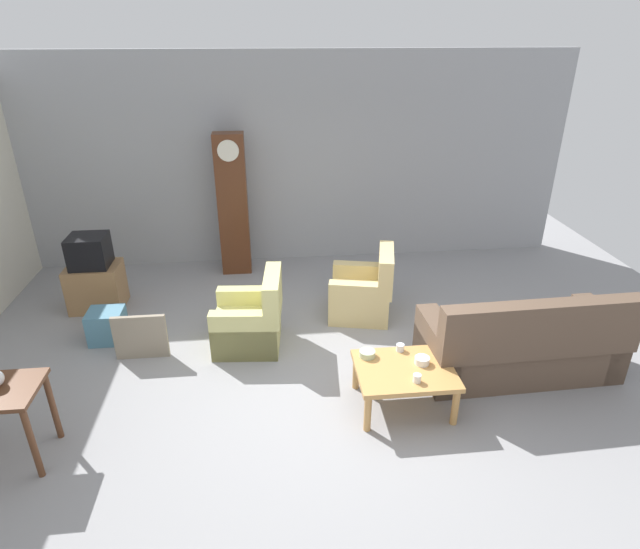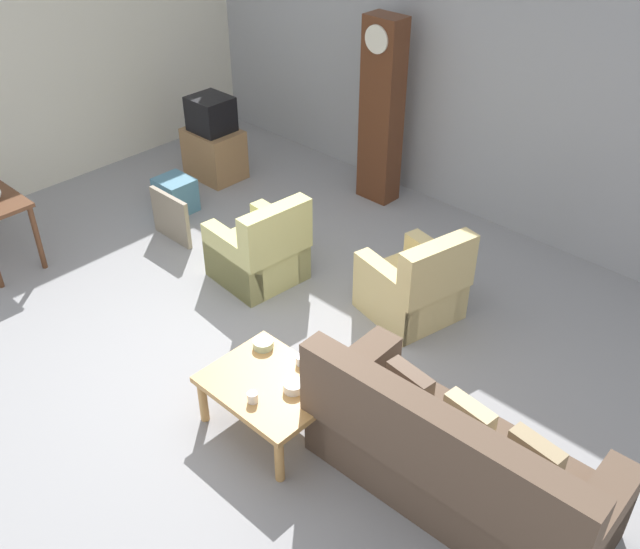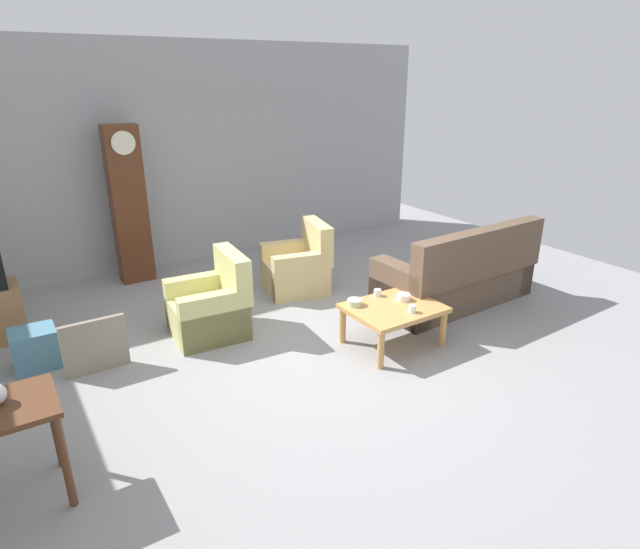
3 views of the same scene
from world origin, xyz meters
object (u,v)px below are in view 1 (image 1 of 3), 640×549
couch_floral (521,346)px  armchair_olive_far (364,294)px  coffee_table_wood (405,374)px  bowl_white_stacked (422,360)px  tv_crt (89,251)px  bowl_shallow_green (367,354)px  cup_blue_rimmed (400,348)px  tv_stand_cabinet (96,287)px  armchair_olive_near (251,322)px  framed_picture_leaning (141,337)px  storage_box_blue (107,326)px  grandfather_clock (233,205)px  cup_white_porcelain (417,378)px

couch_floral → armchair_olive_far: size_ratio=2.27×
coffee_table_wood → bowl_white_stacked: bearing=18.0°
tv_crt → bowl_shallow_green: (3.28, -2.20, -0.35)m
cup_blue_rimmed → bowl_white_stacked: size_ratio=0.56×
tv_stand_cabinet → armchair_olive_near: bearing=-28.9°
armchair_olive_near → bowl_white_stacked: size_ratio=6.15×
cup_blue_rimmed → armchair_olive_far: bearing=93.3°
armchair_olive_near → armchair_olive_far: 1.57m
coffee_table_wood → framed_picture_leaning: size_ratio=1.60×
tv_crt → framed_picture_leaning: 1.64m
tv_stand_cabinet → bowl_shallow_green: 3.96m
cup_blue_rimmed → tv_stand_cabinet: bearing=149.6°
coffee_table_wood → tv_stand_cabinet: 4.36m
storage_box_blue → bowl_shallow_green: bowl_shallow_green is taller
coffee_table_wood → tv_crt: (-3.61, 2.44, 0.44)m
armchair_olive_far → tv_stand_cabinet: (-3.55, 0.58, 0.00)m
armchair_olive_near → coffee_table_wood: armchair_olive_near is taller
storage_box_blue → bowl_shallow_green: 3.24m
armchair_olive_near → grandfather_clock: (-0.26, 2.14, 0.77)m
tv_stand_cabinet → cup_white_porcelain: size_ratio=8.46×
armchair_olive_far → storage_box_blue: (-3.21, -0.30, -0.11)m
couch_floral → cup_white_porcelain: bearing=-155.3°
tv_crt → framed_picture_leaning: tv_crt is taller
coffee_table_wood → grandfather_clock: (-1.78, 3.43, 0.69)m
coffee_table_wood → bowl_shallow_green: bearing=144.2°
framed_picture_leaning → bowl_white_stacked: 3.16m
grandfather_clock → bowl_white_stacked: bearing=-59.7°
framed_picture_leaning → bowl_shallow_green: size_ratio=3.65×
armchair_olive_far → storage_box_blue: size_ratio=2.27×
grandfather_clock → tv_crt: bearing=-151.7°
storage_box_blue → cup_blue_rimmed: (3.30, -1.26, 0.29)m
coffee_table_wood → framed_picture_leaning: bearing=157.7°
coffee_table_wood → cup_blue_rimmed: bearing=85.2°
coffee_table_wood → framed_picture_leaning: (-2.78, 1.14, -0.11)m
tv_crt → cup_white_porcelain: 4.55m
storage_box_blue → couch_floral: bearing=-14.2°
couch_floral → armchair_olive_near: 3.05m
grandfather_clock → bowl_shallow_green: grandfather_clock is taller
coffee_table_wood → bowl_white_stacked: size_ratio=6.41×
bowl_shallow_green → cup_blue_rimmed: bearing=10.6°
tv_crt → cup_blue_rimmed: 4.23m
coffee_table_wood → couch_floral: bearing=15.7°
coffee_table_wood → tv_crt: tv_crt is taller
bowl_white_stacked → tv_stand_cabinet: bearing=147.9°
tv_crt → tv_stand_cabinet: bearing=0.0°
couch_floral → storage_box_blue: 4.81m
coffee_table_wood → storage_box_blue: coffee_table_wood is taller
armchair_olive_far → bowl_shallow_green: (-0.27, -1.63, 0.17)m
tv_stand_cabinet → bowl_shallow_green: size_ratio=4.14×
armchair_olive_far → cup_blue_rimmed: size_ratio=11.18×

